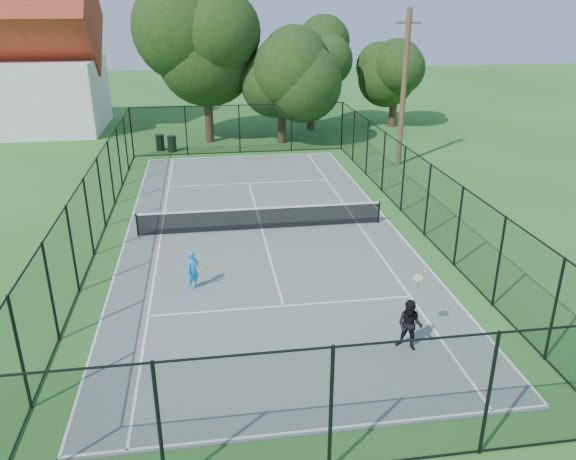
{
  "coord_description": "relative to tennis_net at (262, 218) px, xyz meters",
  "views": [
    {
      "loc": [
        -2.1,
        -21.48,
        8.85
      ],
      "look_at": [
        0.65,
        -3.0,
        1.2
      ],
      "focal_mm": 35.0,
      "sensor_mm": 36.0,
      "label": 1
    }
  ],
  "objects": [
    {
      "name": "ground",
      "position": [
        0.0,
        0.0,
        -0.58
      ],
      "size": [
        120.0,
        120.0,
        0.0
      ],
      "primitive_type": "plane",
      "color": "#296121"
    },
    {
      "name": "tree_near_left",
      "position": [
        -1.8,
        16.32,
        5.23
      ],
      "size": [
        7.24,
        7.24,
        9.45
      ],
      "color": "#332114",
      "rests_on": "ground"
    },
    {
      "name": "player_blue",
      "position": [
        -2.74,
        -4.81,
        0.15
      ],
      "size": [
        0.87,
        0.57,
        1.33
      ],
      "color": "#1C91F2",
      "rests_on": "tennis_court"
    },
    {
      "name": "tennis_court",
      "position": [
        0.0,
        0.0,
        -0.55
      ],
      "size": [
        11.0,
        24.0,
        0.06
      ],
      "primitive_type": "cube",
      "color": "slate",
      "rests_on": "ground"
    },
    {
      "name": "tree_near_mid",
      "position": [
        2.97,
        15.33,
        4.0
      ],
      "size": [
        5.69,
        5.69,
        7.44
      ],
      "color": "#332114",
      "rests_on": "ground"
    },
    {
      "name": "trash_bin_right",
      "position": [
        -4.22,
        13.97,
        -0.08
      ],
      "size": [
        0.58,
        0.58,
        0.99
      ],
      "color": "black",
      "rests_on": "ground"
    },
    {
      "name": "fence",
      "position": [
        0.0,
        0.0,
        0.92
      ],
      "size": [
        13.1,
        26.1,
        3.0
      ],
      "color": "black",
      "rests_on": "ground"
    },
    {
      "name": "player_black",
      "position": [
        3.05,
        -9.15,
        0.21
      ],
      "size": [
        1.04,
        1.12,
        2.02
      ],
      "color": "black",
      "rests_on": "tennis_court"
    },
    {
      "name": "utility_pole",
      "position": [
        8.95,
        9.0,
        3.75
      ],
      "size": [
        1.4,
        0.3,
        8.53
      ],
      "color": "#4C3823",
      "rests_on": "ground"
    },
    {
      "name": "tennis_net",
      "position": [
        0.0,
        0.0,
        0.0
      ],
      "size": [
        10.08,
        0.08,
        0.95
      ],
      "color": "black",
      "rests_on": "tennis_court"
    },
    {
      "name": "trash_bin_left",
      "position": [
        -4.98,
        14.42,
        -0.08
      ],
      "size": [
        0.58,
        0.58,
        0.99
      ],
      "color": "black",
      "rests_on": "ground"
    },
    {
      "name": "tree_far_right",
      "position": [
        11.95,
        19.28,
        3.0
      ],
      "size": [
        4.38,
        4.38,
        5.79
      ],
      "color": "#332114",
      "rests_on": "ground"
    },
    {
      "name": "tree_near_right",
      "position": [
        5.66,
        19.14,
        4.21
      ],
      "size": [
        5.47,
        5.47,
        7.54
      ],
      "color": "#332114",
      "rests_on": "ground"
    }
  ]
}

